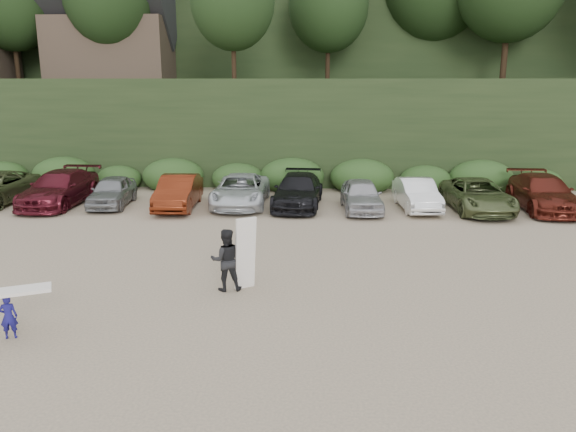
{
  "coord_description": "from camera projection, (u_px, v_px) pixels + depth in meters",
  "views": [
    {
      "loc": [
        2.09,
        -16.0,
        5.91
      ],
      "look_at": [
        1.12,
        3.0,
        1.3
      ],
      "focal_mm": 35.0,
      "sensor_mm": 36.0,
      "label": 1
    }
  ],
  "objects": [
    {
      "name": "ground",
      "position": [
        246.0,
        280.0,
        17.02
      ],
      "size": [
        120.0,
        120.0,
        0.0
      ],
      "primitive_type": "plane",
      "color": "tan",
      "rests_on": "ground"
    },
    {
      "name": "hillside_backdrop",
      "position": [
        291.0,
        18.0,
        49.26
      ],
      "size": [
        90.0,
        41.5,
        28.0
      ],
      "color": "black",
      "rests_on": "ground"
    },
    {
      "name": "parked_cars",
      "position": [
        211.0,
        191.0,
        26.78
      ],
      "size": [
        34.24,
        5.94,
        1.64
      ],
      "color": "silver",
      "rests_on": "ground"
    },
    {
      "name": "child_surfer",
      "position": [
        7.0,
        306.0,
        13.03
      ],
      "size": [
        2.02,
        1.33,
        1.18
      ],
      "color": "navy",
      "rests_on": "ground"
    },
    {
      "name": "adult_surfer",
      "position": [
        228.0,
        259.0,
        16.05
      ],
      "size": [
        1.39,
        0.86,
        2.15
      ],
      "color": "black",
      "rests_on": "ground"
    }
  ]
}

